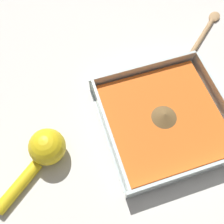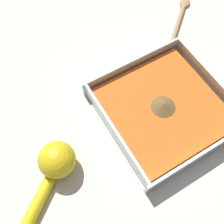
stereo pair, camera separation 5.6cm
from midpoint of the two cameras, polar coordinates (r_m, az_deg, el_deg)
The scene contains 4 objects.
ground_plane at distance 0.58m, azimuth 15.21°, elevation -6.42°, with size 4.00×4.00×0.00m, color beige.
square_dish at distance 0.58m, azimuth 14.19°, elevation -1.77°, with size 0.26×0.26×0.05m.
lemon_squeezer at distance 0.53m, azimuth -11.79°, elevation -8.92°, with size 0.16×0.14×0.07m.
wooden_spoon at distance 0.76m, azimuth 21.46°, elevation 15.46°, with size 0.17×0.15×0.01m.
Camera 1 is at (-0.18, -0.15, 0.53)m, focal length 42.00 mm.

